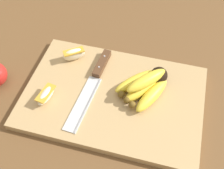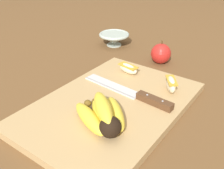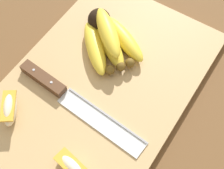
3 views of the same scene
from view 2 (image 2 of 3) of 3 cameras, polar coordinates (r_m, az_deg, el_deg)
ground_plane at (r=0.67m, az=-0.26°, el=-5.89°), size 6.00×6.00×0.00m
cutting_board at (r=0.68m, az=-0.17°, el=-4.63°), size 0.47×0.32×0.02m
banana_bunch at (r=0.59m, az=-1.86°, el=-6.68°), size 0.15×0.16×0.06m
chefs_knife at (r=0.69m, az=5.79°, el=-2.37°), size 0.05×0.28×0.02m
apple_wedge_near at (r=0.81m, az=3.52°, el=3.52°), size 0.04×0.07×0.03m
apple_wedge_middle at (r=0.73m, az=12.70°, el=0.09°), size 0.07×0.06×0.04m
whole_apple at (r=0.93m, az=10.57°, el=6.63°), size 0.07×0.07×0.08m
ceramic_bowl at (r=1.08m, az=0.47°, el=10.02°), size 0.12×0.12×0.05m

